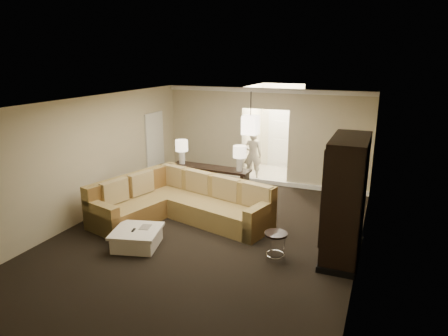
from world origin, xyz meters
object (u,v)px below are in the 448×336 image
at_px(armoire, 345,201).
at_px(coffee_table, 137,238).
at_px(person, 253,152).
at_px(drink_table, 276,240).
at_px(sectional_sofa, 180,203).
at_px(console_table, 210,179).

bearing_deg(armoire, coffee_table, -163.21).
height_order(armoire, person, armoire).
bearing_deg(drink_table, sectional_sofa, 158.64).
xyz_separation_m(coffee_table, armoire, (3.80, 1.15, 0.92)).
relative_size(console_table, person, 1.33).
distance_m(console_table, armoire, 4.20).
height_order(console_table, armoire, armoire).
bearing_deg(drink_table, coffee_table, -168.53).
relative_size(coffee_table, armoire, 0.48).
relative_size(armoire, person, 1.39).
bearing_deg(sectional_sofa, armoire, 8.42).
bearing_deg(person, sectional_sofa, 69.98).
bearing_deg(drink_table, person, 113.35).
relative_size(sectional_sofa, person, 2.34).
distance_m(drink_table, person, 5.13).
xyz_separation_m(console_table, drink_table, (2.52, -2.62, -0.12)).
xyz_separation_m(armoire, drink_table, (-1.11, -0.60, -0.72)).
bearing_deg(console_table, coffee_table, -90.46).
bearing_deg(person, console_table, 64.68).
height_order(sectional_sofa, person, person).
distance_m(armoire, drink_table, 1.46).
xyz_separation_m(coffee_table, person, (0.66, 5.24, 0.64)).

